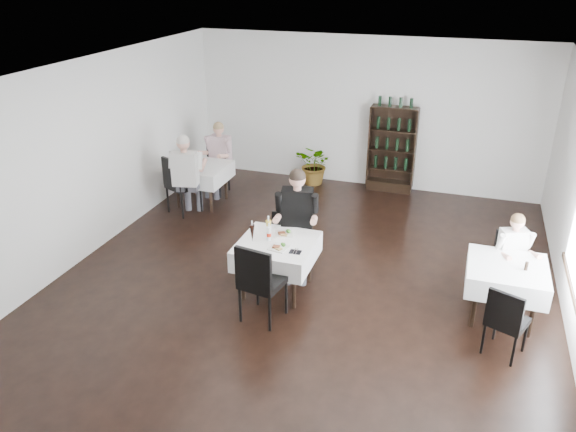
% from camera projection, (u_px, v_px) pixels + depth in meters
% --- Properties ---
extents(room_shell, '(9.00, 9.00, 9.00)m').
position_uv_depth(room_shell, '(298.00, 195.00, 7.30)').
color(room_shell, black).
rests_on(room_shell, ground).
extents(wine_shelf, '(0.90, 0.28, 1.75)m').
position_uv_depth(wine_shelf, '(392.00, 150.00, 11.12)').
color(wine_shelf, black).
rests_on(wine_shelf, ground).
extents(main_table, '(1.03, 1.03, 0.77)m').
position_uv_depth(main_table, '(277.00, 251.00, 7.75)').
color(main_table, black).
rests_on(main_table, ground).
extents(left_table, '(0.98, 0.98, 0.77)m').
position_uv_depth(left_table, '(201.00, 173.00, 10.60)').
color(left_table, black).
rests_on(left_table, ground).
extents(right_table, '(0.98, 0.98, 0.77)m').
position_uv_depth(right_table, '(506.00, 276.00, 7.15)').
color(right_table, black).
rests_on(right_table, ground).
extents(potted_tree, '(0.93, 0.86, 0.86)m').
position_uv_depth(potted_tree, '(316.00, 164.00, 11.60)').
color(potted_tree, '#215C1F').
rests_on(potted_tree, ground).
extents(main_chair_far, '(0.43, 0.43, 0.86)m').
position_uv_depth(main_chair_far, '(283.00, 237.00, 8.43)').
color(main_chair_far, black).
rests_on(main_chair_far, ground).
extents(main_chair_near, '(0.58, 0.59, 1.11)m').
position_uv_depth(main_chair_near, '(259.00, 279.00, 7.06)').
color(main_chair_near, black).
rests_on(main_chair_near, ground).
extents(left_chair_far, '(0.50, 0.50, 1.07)m').
position_uv_depth(left_chair_far, '(216.00, 162.00, 11.16)').
color(left_chair_far, black).
rests_on(left_chair_far, ground).
extents(left_chair_near, '(0.65, 0.66, 1.09)m').
position_uv_depth(left_chair_near, '(179.00, 182.00, 10.16)').
color(left_chair_near, black).
rests_on(left_chair_near, ground).
extents(right_chair_far, '(0.54, 0.54, 0.97)m').
position_uv_depth(right_chair_far, '(511.00, 261.00, 7.63)').
color(right_chair_far, black).
rests_on(right_chair_far, ground).
extents(right_chair_near, '(0.55, 0.55, 0.91)m').
position_uv_depth(right_chair_near, '(506.00, 319.00, 6.47)').
color(right_chair_near, black).
rests_on(right_chair_near, ground).
extents(diner_main, '(0.67, 0.71, 1.63)m').
position_uv_depth(diner_main, '(297.00, 216.00, 8.05)').
color(diner_main, '#45464E').
rests_on(diner_main, ground).
extents(diner_left_far, '(0.58, 0.59, 1.46)m').
position_uv_depth(diner_left_far, '(218.00, 153.00, 10.95)').
color(diner_left_far, '#45464E').
rests_on(diner_left_far, ground).
extents(diner_left_near, '(0.65, 0.68, 1.57)m').
position_uv_depth(diner_left_near, '(186.00, 170.00, 9.89)').
color(diner_left_near, '#45464E').
rests_on(diner_left_near, ground).
extents(diner_right_far, '(0.56, 0.59, 1.27)m').
position_uv_depth(diner_right_far, '(514.00, 252.00, 7.50)').
color(diner_right_far, '#45464E').
rests_on(diner_right_far, ground).
extents(plate_far, '(0.31, 0.31, 0.07)m').
position_uv_depth(plate_far, '(284.00, 234.00, 7.88)').
color(plate_far, white).
rests_on(plate_far, main_table).
extents(plate_near, '(0.27, 0.27, 0.07)m').
position_uv_depth(plate_near, '(279.00, 247.00, 7.51)').
color(plate_near, white).
rests_on(plate_near, main_table).
extents(pilsner_dark, '(0.07, 0.07, 0.32)m').
position_uv_depth(pilsner_dark, '(252.00, 233.00, 7.64)').
color(pilsner_dark, black).
rests_on(pilsner_dark, main_table).
extents(pilsner_lager, '(0.08, 0.08, 0.34)m').
position_uv_depth(pilsner_lager, '(269.00, 229.00, 7.72)').
color(pilsner_lager, gold).
rests_on(pilsner_lager, main_table).
extents(coke_bottle, '(0.07, 0.07, 0.26)m').
position_uv_depth(coke_bottle, '(269.00, 234.00, 7.69)').
color(coke_bottle, silver).
rests_on(coke_bottle, main_table).
extents(napkin_cutlery, '(0.16, 0.17, 0.02)m').
position_uv_depth(napkin_cutlery, '(295.00, 252.00, 7.42)').
color(napkin_cutlery, black).
rests_on(napkin_cutlery, main_table).
extents(pepper_mill, '(0.04, 0.04, 0.11)m').
position_uv_depth(pepper_mill, '(526.00, 266.00, 6.97)').
color(pepper_mill, black).
rests_on(pepper_mill, right_table).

